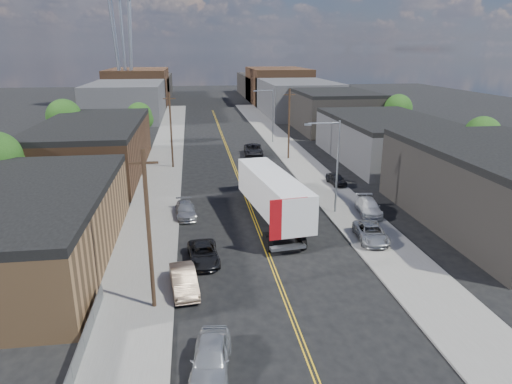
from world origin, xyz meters
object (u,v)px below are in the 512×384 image
object	(u,v)px
car_right_lot_a	(371,233)
car_ahead_truck	(253,150)
car_left_a	(211,358)
car_right_lot_b	(369,207)
car_left_c	(203,254)
car_right_lot_c	(336,179)
semi_truck	(269,190)
car_left_b	(184,280)
car_left_d	(185,210)

from	to	relation	value
car_right_lot_a	car_ahead_truck	size ratio (longest dim) A/B	0.83
car_left_a	car_right_lot_b	xyz separation A→B (m)	(16.00, 20.29, 0.05)
car_left_c	car_right_lot_c	size ratio (longest dim) A/B	1.26
car_left_a	car_left_c	xyz separation A→B (m)	(0.00, 12.29, -0.13)
car_left_a	car_left_c	distance (m)	12.30
car_right_lot_b	car_right_lot_c	xyz separation A→B (m)	(-0.05, 10.00, -0.04)
car_left_c	car_right_lot_a	distance (m)	13.90
semi_truck	car_right_lot_b	size ratio (longest dim) A/B	3.75
car_right_lot_c	car_left_a	bearing A→B (deg)	-122.36
car_left_b	car_right_lot_a	world-z (taller)	car_left_b
car_left_a	car_right_lot_c	size ratio (longest dim) A/B	1.23
car_left_b	car_right_lot_a	bearing A→B (deg)	14.36
semi_truck	car_left_d	distance (m)	8.20
semi_truck	car_right_lot_c	distance (m)	13.20
car_right_lot_c	car_ahead_truck	bearing A→B (deg)	108.54
car_left_a	car_right_lot_c	xyz separation A→B (m)	(15.95, 30.29, 0.00)
semi_truck	car_right_lot_a	world-z (taller)	semi_truck
car_left_b	car_right_lot_b	world-z (taller)	car_right_lot_b
car_left_a	car_right_lot_a	bearing A→B (deg)	53.48
car_left_b	car_left_c	distance (m)	4.36
semi_truck	car_left_a	world-z (taller)	semi_truck
car_left_d	car_left_a	bearing A→B (deg)	-90.65
car_left_b	car_right_lot_c	distance (m)	28.12
car_left_b	car_right_lot_b	size ratio (longest dim) A/B	0.96
car_right_lot_a	car_left_c	bearing A→B (deg)	-165.93
car_left_a	car_ahead_truck	size ratio (longest dim) A/B	0.80
car_ahead_truck	car_right_lot_a	bearing A→B (deg)	-76.85
car_left_b	car_right_lot_c	bearing A→B (deg)	44.90
car_left_a	car_right_lot_b	distance (m)	25.84
car_left_d	car_left_b	bearing A→B (deg)	-94.24
car_left_c	car_left_a	bearing A→B (deg)	-93.32
car_left_c	car_right_lot_c	bearing A→B (deg)	45.14
car_left_d	car_right_lot_c	distance (m)	19.11
car_left_b	car_right_lot_a	size ratio (longest dim) A/B	0.94
car_right_lot_b	semi_truck	bearing A→B (deg)	-177.17
car_left_b	car_right_lot_c	size ratio (longest dim) A/B	1.20
car_left_c	car_right_lot_a	size ratio (longest dim) A/B	0.99
car_ahead_truck	car_left_d	bearing A→B (deg)	-107.12
car_left_b	semi_truck	bearing A→B (deg)	51.90
car_left_b	car_right_lot_c	world-z (taller)	car_left_b
car_left_c	car_ahead_truck	world-z (taller)	car_ahead_truck
semi_truck	car_left_c	xyz separation A→B (m)	(-6.50, -8.97, -1.95)
car_left_a	car_left_c	size ratio (longest dim) A/B	0.98
car_right_lot_a	car_right_lot_c	distance (m)	16.34
car_left_d	car_right_lot_b	world-z (taller)	car_right_lot_b
car_left_b	car_right_lot_b	distance (m)	21.21
car_left_a	car_left_d	world-z (taller)	car_left_a
semi_truck	car_right_lot_b	distance (m)	9.71
car_left_a	car_right_lot_c	distance (m)	34.24
car_left_a	car_ahead_truck	distance (m)	48.42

